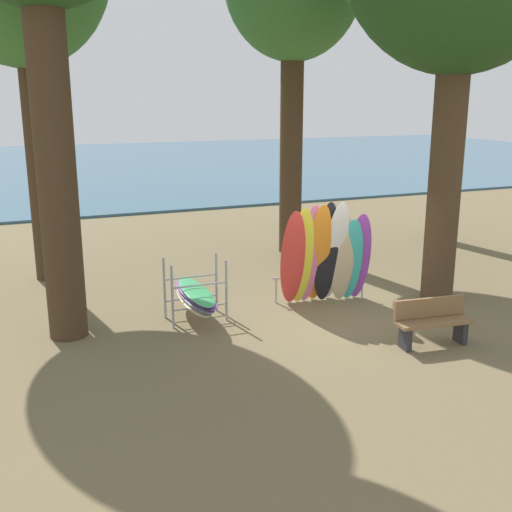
% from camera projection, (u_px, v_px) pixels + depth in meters
% --- Properties ---
extents(ground_plane, '(80.00, 80.00, 0.00)m').
position_uv_depth(ground_plane, '(338.00, 316.00, 12.57)').
color(ground_plane, brown).
extents(lake_water, '(80.00, 36.00, 0.10)m').
position_uv_depth(lake_water, '(100.00, 165.00, 39.91)').
color(lake_water, '#38607A').
rests_on(lake_water, ground).
extents(leaning_board_pile, '(2.14, 0.91, 2.29)m').
position_uv_depth(leaning_board_pile, '(325.00, 256.00, 13.08)').
color(leaning_board_pile, red).
rests_on(leaning_board_pile, ground).
extents(board_storage_rack, '(1.15, 2.12, 1.25)m').
position_uv_depth(board_storage_rack, '(195.00, 296.00, 12.30)').
color(board_storage_rack, '#9EA0A5').
rests_on(board_storage_rack, ground).
extents(park_bench, '(1.44, 0.57, 0.85)m').
position_uv_depth(park_bench, '(432.00, 321.00, 11.03)').
color(park_bench, '#2D2D33').
rests_on(park_bench, ground).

